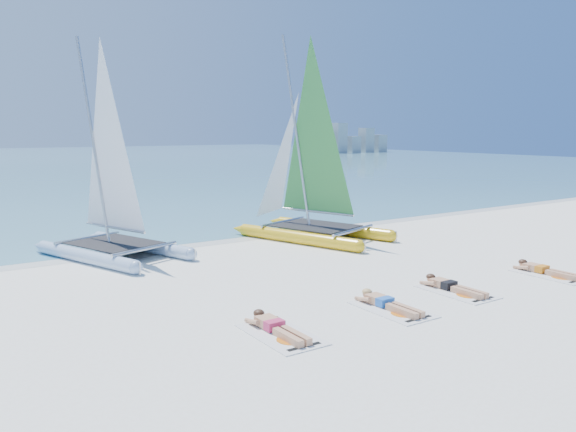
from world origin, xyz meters
name	(u,v)px	position (x,y,z in m)	size (l,w,h in m)	color
ground	(305,274)	(0.00, 0.00, 0.00)	(140.00, 140.00, 0.00)	white
wet_sand_strip	(213,241)	(0.00, 5.50, 0.00)	(140.00, 1.40, 0.01)	silver
distant_skyline	(352,141)	(53.71, 62.00, 1.94)	(14.00, 2.00, 5.00)	#9297A1
catamaran_blue	(110,190)	(-3.62, 5.01, 2.04)	(3.96, 5.52, 6.84)	#A4C2D8
catamaran_yellow	(303,172)	(3.03, 4.37, 2.32)	(4.19, 5.95, 7.38)	yellow
towel_a	(281,334)	(-2.96, -3.42, 0.01)	(1.00, 1.85, 0.02)	white
sunbather_a	(276,326)	(-2.96, -3.23, 0.12)	(0.37, 1.73, 0.26)	tan
towel_b	(392,310)	(-0.17, -3.49, 0.01)	(1.00, 1.85, 0.02)	white
sunbather_b	(386,302)	(-0.17, -3.30, 0.12)	(0.37, 1.73, 0.26)	tan
towel_c	(457,292)	(2.04, -3.37, 0.01)	(1.00, 1.85, 0.02)	white
sunbather_c	(450,286)	(2.04, -3.18, 0.12)	(0.37, 1.73, 0.26)	tan
towel_d	(550,275)	(5.36, -3.69, 0.01)	(1.00, 1.85, 0.02)	white
sunbather_d	(543,269)	(5.36, -3.50, 0.12)	(0.37, 1.73, 0.26)	tan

